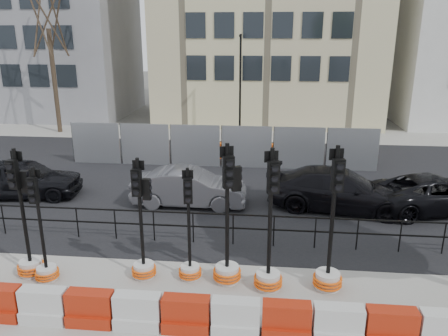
# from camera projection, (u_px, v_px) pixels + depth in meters

# --- Properties ---
(ground) EXTENTS (120.00, 120.00, 0.00)m
(ground) POSITION_uv_depth(u_px,v_px,m) (186.00, 263.00, 12.05)
(ground) COLOR #51514C
(ground) RESTS_ON ground
(sidewalk_near) EXTENTS (40.00, 6.00, 0.02)m
(sidewalk_near) POSITION_uv_depth(u_px,v_px,m) (161.00, 334.00, 9.20)
(sidewalk_near) COLOR gray
(sidewalk_near) RESTS_ON ground
(road) EXTENTS (40.00, 14.00, 0.03)m
(road) POSITION_uv_depth(u_px,v_px,m) (216.00, 180.00, 18.70)
(road) COLOR black
(road) RESTS_ON ground
(sidewalk_far) EXTENTS (40.00, 4.00, 0.02)m
(sidewalk_far) POSITION_uv_depth(u_px,v_px,m) (233.00, 134.00, 27.25)
(sidewalk_far) COLOR gray
(sidewalk_far) RESTS_ON ground
(building_grey) EXTENTS (11.00, 9.06, 14.00)m
(building_grey) POSITION_uv_depth(u_px,v_px,m) (51.00, 19.00, 32.17)
(building_grey) COLOR gray
(building_grey) RESTS_ON ground
(kerb_railing) EXTENTS (18.00, 0.04, 1.00)m
(kerb_railing) POSITION_uv_depth(u_px,v_px,m) (193.00, 222.00, 12.99)
(kerb_railing) COLOR black
(kerb_railing) RESTS_ON ground
(heras_fencing) EXTENTS (14.33, 1.72, 2.00)m
(heras_fencing) POSITION_uv_depth(u_px,v_px,m) (234.00, 149.00, 21.17)
(heras_fencing) COLOR #979A9F
(heras_fencing) RESTS_ON ground
(lamp_post_far) EXTENTS (0.12, 0.56, 6.00)m
(lamp_post_far) POSITION_uv_depth(u_px,v_px,m) (240.00, 84.00, 25.27)
(lamp_post_far) COLOR black
(lamp_post_far) RESTS_ON ground
(tree_bare_far) EXTENTS (2.00, 2.00, 9.00)m
(tree_bare_far) POSITION_uv_depth(u_px,v_px,m) (48.00, 22.00, 25.83)
(tree_bare_far) COLOR #473828
(tree_bare_far) RESTS_ON ground
(barrier_row) EXTENTS (16.75, 0.50, 0.80)m
(barrier_row) POSITION_uv_depth(u_px,v_px,m) (162.00, 314.00, 9.28)
(barrier_row) COLOR #B12C0E
(barrier_row) RESTS_ON ground
(traffic_signal_b) EXTENTS (0.68, 0.68, 3.44)m
(traffic_signal_b) POSITION_uv_depth(u_px,v_px,m) (28.00, 247.00, 11.21)
(traffic_signal_b) COLOR silver
(traffic_signal_b) RESTS_ON ground
(traffic_signal_c) EXTENTS (0.60, 0.60, 3.04)m
(traffic_signal_c) POSITION_uv_depth(u_px,v_px,m) (45.00, 258.00, 11.04)
(traffic_signal_c) COLOR silver
(traffic_signal_c) RESTS_ON ground
(traffic_signal_d) EXTENTS (0.64, 0.64, 3.23)m
(traffic_signal_d) POSITION_uv_depth(u_px,v_px,m) (143.00, 251.00, 11.12)
(traffic_signal_d) COLOR silver
(traffic_signal_d) RESTS_ON ground
(traffic_signal_e) EXTENTS (0.59, 0.59, 3.00)m
(traffic_signal_e) POSITION_uv_depth(u_px,v_px,m) (190.00, 257.00, 11.11)
(traffic_signal_e) COLOR silver
(traffic_signal_e) RESTS_ON ground
(traffic_signal_f) EXTENTS (0.72, 0.72, 3.64)m
(traffic_signal_f) POSITION_uv_depth(u_px,v_px,m) (228.00, 251.00, 10.90)
(traffic_signal_f) COLOR silver
(traffic_signal_f) RESTS_ON ground
(traffic_signal_g) EXTENTS (0.71, 0.71, 3.61)m
(traffic_signal_g) POSITION_uv_depth(u_px,v_px,m) (269.00, 262.00, 10.62)
(traffic_signal_g) COLOR silver
(traffic_signal_g) RESTS_ON ground
(traffic_signal_h) EXTENTS (0.72, 0.72, 3.67)m
(traffic_signal_h) POSITION_uv_depth(u_px,v_px,m) (329.00, 261.00, 10.62)
(traffic_signal_h) COLOR silver
(traffic_signal_h) RESTS_ON ground
(car_a) EXTENTS (2.72, 4.74, 1.48)m
(car_a) POSITION_uv_depth(u_px,v_px,m) (23.00, 178.00, 16.72)
(car_a) COLOR black
(car_a) RESTS_ON ground
(car_b) EXTENTS (1.48, 4.16, 1.37)m
(car_b) POSITION_uv_depth(u_px,v_px,m) (189.00, 187.00, 15.90)
(car_b) COLOR #4B4B50
(car_b) RESTS_ON ground
(car_c) EXTENTS (3.69, 5.72, 1.47)m
(car_c) POSITION_uv_depth(u_px,v_px,m) (340.00, 190.00, 15.51)
(car_c) COLOR black
(car_c) RESTS_ON ground
(car_d) EXTENTS (4.45, 5.72, 1.29)m
(car_d) POSITION_uv_depth(u_px,v_px,m) (436.00, 193.00, 15.41)
(car_d) COLOR black
(car_d) RESTS_ON ground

